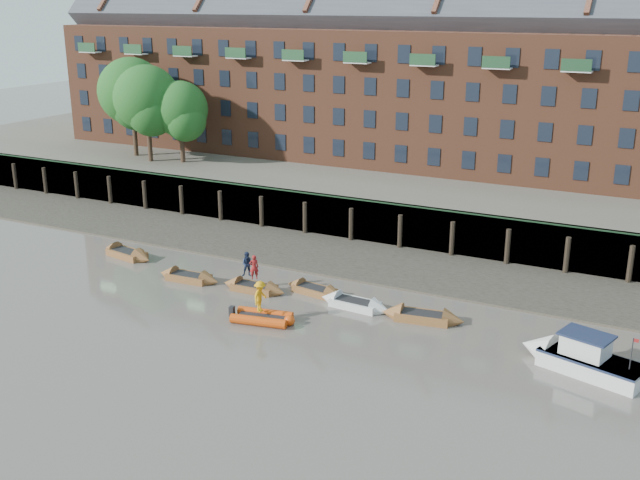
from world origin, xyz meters
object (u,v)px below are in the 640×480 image
Objects in this scene: rowboat_5 at (355,304)px; person_rib_crew at (260,296)px; rowboat_0 at (127,254)px; rowboat_3 at (254,288)px; rowboat_2 at (189,277)px; rowboat_6 at (423,317)px; rib_tender at (264,318)px; motor_launch at (572,355)px; person_rower_a at (254,267)px; person_rower_b at (248,264)px; rowboat_4 at (315,290)px.

person_rib_crew reaches higher than rowboat_5.
rowboat_0 reaches higher than rowboat_3.
rowboat_5 is at bearing 0.78° from rowboat_2.
rowboat_6 is 1.33× the size of rib_tender.
person_rib_crew reaches higher than rowboat_2.
motor_launch is (8.63, -2.07, 0.41)m from rowboat_6.
person_rib_crew is (2.70, -3.71, -0.15)m from person_rower_a.
person_rib_crew reaches higher than rowboat_6.
rowboat_5 is 2.91× the size of person_rower_b.
rowboat_2 is 8.66m from rowboat_4.
rowboat_0 is 3.10× the size of person_rower_a.
motor_launch is at bearing -6.55° from rowboat_3.
rowboat_2 is 0.92× the size of rowboat_6.
rowboat_4 is at bearing -12.52° from person_rib_crew.
motor_launch is at bearing -1.81° from rowboat_4.
rowboat_0 reaches higher than rowboat_5.
rowboat_6 reaches higher than rowboat_4.
rowboat_4 is at bearing 163.93° from person_rower_a.
person_rower_a is at bearing 117.67° from rib_tender.
rowboat_0 is 15.33m from rowboat_4.
motor_launch is (16.13, -2.98, 0.44)m from rowboat_4.
person_rower_a is at bearing -171.91° from rowboat_5.
rowboat_0 is at bearing 168.87° from rowboat_6.
rib_tender is (-8.07, -4.31, 0.03)m from rowboat_6.
rowboat_0 is at bearing -179.63° from rowboat_5.
rowboat_4 is at bearing 9.80° from rowboat_0.
person_rib_crew is (7.64, -3.43, 1.29)m from rowboat_2.
rowboat_2 is 4.85m from rowboat_3.
person_rib_crew is (-0.84, -5.17, 1.30)m from rowboat_4.
rowboat_0 reaches higher than rowboat_4.
rowboat_5 is 2.96× the size of person_rower_a.
rowboat_6 is at bearing 7.66° from rowboat_0.
rowboat_0 is at bearing 10.54° from motor_launch.
rowboat_5 is at bearing -47.16° from person_rib_crew.
rowboat_5 is 6.02m from person_rib_crew.
rowboat_2 is 8.47m from person_rib_crew.
person_rib_crew is (3.33, -3.94, -0.16)m from person_rower_b.
rib_tender is 5.00m from person_rower_a.
rowboat_3 is at bearing 1.04° from rowboat_2.
rowboat_3 reaches higher than rowboat_4.
rowboat_4 is 2.75× the size of person_rower_a.
motor_launch is 17.13m from person_rib_crew.
rowboat_3 reaches higher than rib_tender.
rib_tender is at bearing -9.64° from rowboat_0.
rowboat_4 is 4.09m from person_rower_a.
rib_tender is (7.92, -3.48, 0.04)m from rowboat_2.
rowboat_6 is at bearing 3.83° from rowboat_5.
rowboat_4 is at bearing 8.42° from rowboat_2.
rowboat_2 is at bearing -159.70° from rowboat_4.
rowboat_3 is (11.69, -1.51, -0.02)m from rowboat_0.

